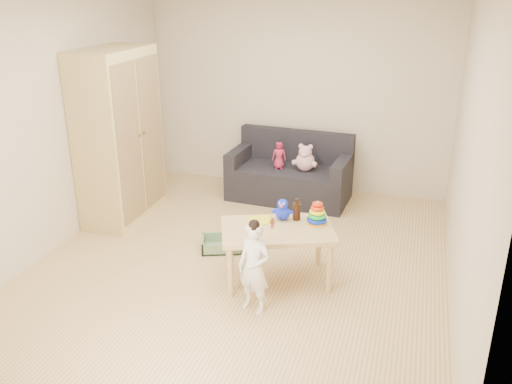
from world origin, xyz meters
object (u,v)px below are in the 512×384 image
(play_table, at_px, (277,254))
(toddler, at_px, (254,269))
(sofa, at_px, (289,183))
(wardrobe, at_px, (119,136))

(play_table, height_order, toddler, toddler)
(sofa, bearing_deg, toddler, -79.11)
(wardrobe, bearing_deg, sofa, 32.01)
(wardrobe, xyz_separation_m, sofa, (1.76, 1.10, -0.78))
(sofa, relative_size, play_table, 1.48)
(sofa, distance_m, play_table, 2.06)
(wardrobe, xyz_separation_m, toddler, (2.08, -1.47, -0.59))
(sofa, distance_m, toddler, 2.60)
(wardrobe, distance_m, play_table, 2.44)
(play_table, distance_m, toddler, 0.56)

